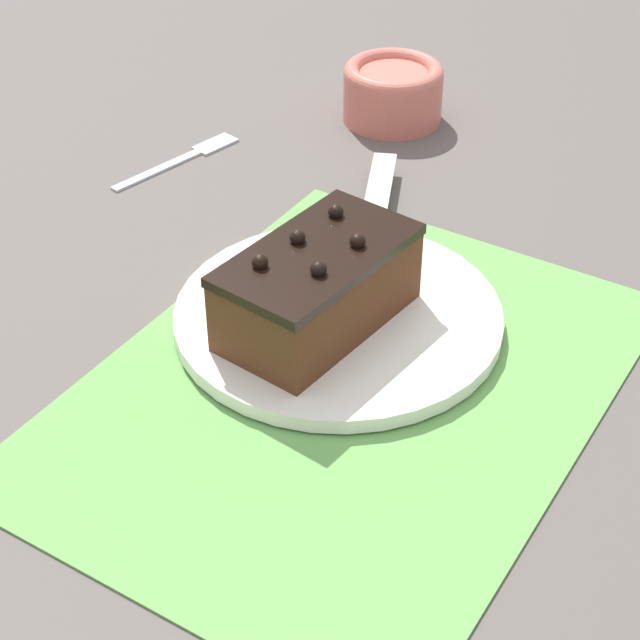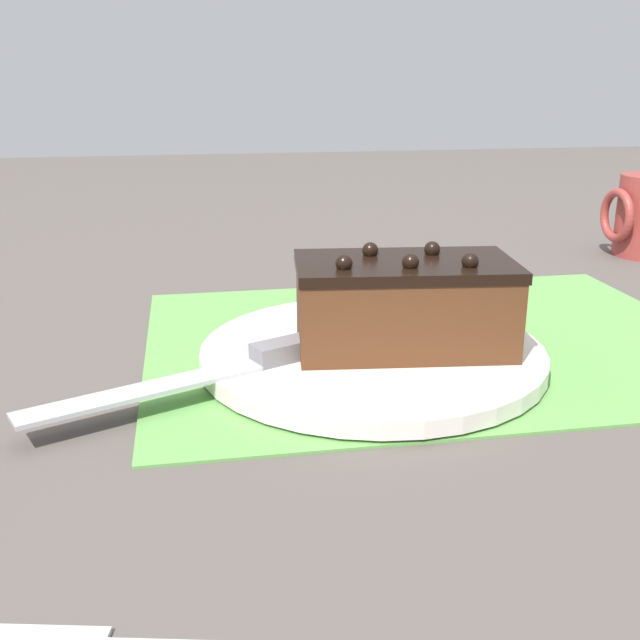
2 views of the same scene
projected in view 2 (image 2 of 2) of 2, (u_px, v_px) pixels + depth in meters
The scene contains 5 objects.
ground_plane at pixel (432, 342), 0.61m from camera, with size 3.00×3.00×0.00m, color #544C47.
placemat_woven at pixel (432, 339), 0.61m from camera, with size 0.46×0.34×0.00m, color #609E4C.
cake_plate at pixel (372, 354), 0.56m from camera, with size 0.26×0.26×0.01m.
chocolate_cake at pixel (404, 304), 0.55m from camera, with size 0.17×0.10×0.08m.
serving_knife at pixel (253, 360), 0.52m from camera, with size 0.23×0.11×0.01m.
Camera 2 is at (0.19, 0.55, 0.21)m, focal length 42.00 mm.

